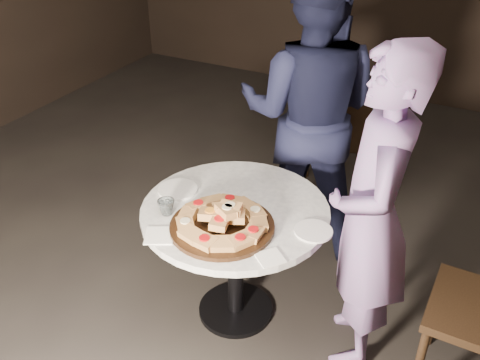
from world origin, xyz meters
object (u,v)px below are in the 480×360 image
object	(u,v)px
focaccia_pile	(223,219)
water_glass	(166,207)
diner_navy	(309,113)
table	(235,229)
diner_teal	(371,219)
serving_board	(222,226)
chair_far	(336,131)

from	to	relation	value
focaccia_pile	water_glass	bearing A→B (deg)	-175.72
water_glass	diner_navy	size ratio (longest dim) A/B	0.05
table	diner_teal	world-z (taller)	diner_teal
focaccia_pile	water_glass	world-z (taller)	focaccia_pile
table	serving_board	size ratio (longest dim) A/B	2.07
table	chair_far	xyz separation A→B (m)	(0.08, 1.28, -0.01)
serving_board	diner_navy	bearing A→B (deg)	88.20
serving_board	focaccia_pile	world-z (taller)	focaccia_pile
serving_board	diner_teal	bearing A→B (deg)	21.17
water_glass	chair_far	bearing A→B (deg)	76.81
table	chair_far	size ratio (longest dim) A/B	1.05
focaccia_pile	chair_far	xyz separation A→B (m)	(0.06, 1.45, -0.19)
focaccia_pile	table	bearing A→B (deg)	98.80
diner_navy	diner_teal	world-z (taller)	diner_navy
table	focaccia_pile	distance (m)	0.25
focaccia_pile	diner_navy	xyz separation A→B (m)	(0.03, 0.97, 0.13)
serving_board	diner_navy	xyz separation A→B (m)	(0.03, 0.97, 0.17)
table	water_glass	xyz separation A→B (m)	(-0.26, -0.19, 0.16)
chair_far	diner_navy	xyz separation A→B (m)	(-0.03, -0.48, 0.32)
diner_teal	table	bearing A→B (deg)	-101.44
serving_board	chair_far	xyz separation A→B (m)	(0.06, 1.45, -0.15)
serving_board	water_glass	distance (m)	0.29
chair_far	diner_teal	bearing A→B (deg)	96.80
serving_board	focaccia_pile	size ratio (longest dim) A/B	1.12
table	diner_navy	bearing A→B (deg)	86.21
water_glass	diner_navy	xyz separation A→B (m)	(0.32, 0.99, 0.15)
serving_board	focaccia_pile	distance (m)	0.04
serving_board	chair_far	size ratio (longest dim) A/B	0.50
water_glass	chair_far	xyz separation A→B (m)	(0.34, 1.47, -0.17)
focaccia_pile	diner_navy	size ratio (longest dim) A/B	0.25
table	water_glass	world-z (taller)	water_glass
focaccia_pile	chair_far	bearing A→B (deg)	87.77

